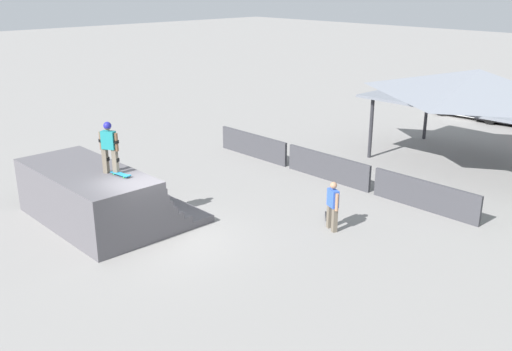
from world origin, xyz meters
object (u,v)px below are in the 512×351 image
object	(u,v)px
bystander_walking	(333,203)
parked_car_white	(467,106)
skateboard_on_deck	(121,174)
skateboard_on_ground	(328,217)
skater_on_deck	(109,144)

from	to	relation	value
bystander_walking	parked_car_white	distance (m)	18.83
skateboard_on_deck	bystander_walking	bearing A→B (deg)	39.16
skateboard_on_deck	skateboard_on_ground	distance (m)	6.91
bystander_walking	parked_car_white	size ratio (longest dim) A/B	0.39
skateboard_on_ground	parked_car_white	distance (m)	18.07
skater_on_deck	bystander_walking	world-z (taller)	skater_on_deck
skater_on_deck	parked_car_white	world-z (taller)	skater_on_deck
parked_car_white	skateboard_on_ground	bearing A→B (deg)	-79.78
bystander_walking	skateboard_on_ground	xyz separation A→B (m)	(-0.65, 0.62, -0.84)
skateboard_on_ground	bystander_walking	bearing A→B (deg)	4.44
skater_on_deck	parked_car_white	xyz separation A→B (m)	(0.10, 23.12, -2.19)
bystander_walking	skateboard_on_ground	bearing A→B (deg)	-19.95
skater_on_deck	skateboard_on_deck	world-z (taller)	skater_on_deck
skater_on_deck	bystander_walking	size ratio (longest dim) A/B	1.02
skateboard_on_deck	parked_car_white	size ratio (longest dim) A/B	0.20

